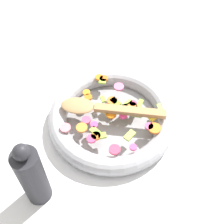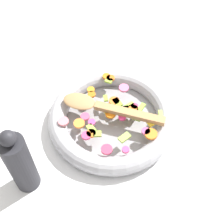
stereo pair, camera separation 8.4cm
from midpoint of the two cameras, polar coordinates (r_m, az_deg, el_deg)
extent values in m
plane|color=silver|center=(0.88, -2.73, -2.15)|extent=(4.00, 4.00, 0.00)
cylinder|color=gray|center=(0.87, -2.74, -1.93)|extent=(0.30, 0.30, 0.01)
torus|color=#9E9EA5|center=(0.86, -2.79, -1.19)|extent=(0.35, 0.35, 0.05)
cylinder|color=orange|center=(0.91, -4.17, 5.91)|extent=(0.03, 0.03, 0.01)
cylinder|color=orange|center=(0.84, 0.83, 0.80)|extent=(0.04, 0.04, 0.01)
cylinder|color=orange|center=(0.79, -5.99, -4.59)|extent=(0.03, 0.03, 0.01)
cylinder|color=orange|center=(0.86, -2.78, 1.87)|extent=(0.03, 0.03, 0.01)
cylinder|color=orange|center=(0.92, -5.00, 6.15)|extent=(0.03, 0.03, 0.01)
cylinder|color=orange|center=(0.83, -3.04, -0.58)|extent=(0.03, 0.03, 0.01)
cylinder|color=orange|center=(0.81, -8.49, -3.07)|extent=(0.04, 0.04, 0.01)
cylinder|color=orange|center=(0.87, -7.12, 2.51)|extent=(0.03, 0.03, 0.01)
cylinder|color=orange|center=(0.87, -11.06, 1.19)|extent=(0.03, 0.03, 0.01)
cylinder|color=orange|center=(0.81, 4.86, -3.19)|extent=(0.04, 0.04, 0.01)
cylinder|color=orange|center=(0.88, -7.40, 3.35)|extent=(0.02, 0.02, 0.01)
cube|color=#A3CF3F|center=(0.85, -0.04, 1.38)|extent=(0.03, 0.01, 0.01)
cube|color=#9CC53E|center=(0.91, -4.40, 5.44)|extent=(0.03, 0.03, 0.01)
cube|color=#8AB131|center=(0.86, -2.18, 1.65)|extent=(0.02, 0.03, 0.01)
cube|color=#92CC3F|center=(0.85, 2.31, 1.31)|extent=(0.03, 0.02, 0.01)
cube|color=#95BF46|center=(0.80, -6.10, -3.76)|extent=(0.02, 0.03, 0.01)
cube|color=#A0BA41|center=(0.79, -4.85, -4.53)|extent=(0.03, 0.03, 0.01)
cube|color=#93B447|center=(0.83, 1.86, -0.74)|extent=(0.02, 0.03, 0.01)
cube|color=#A9D150|center=(0.85, 5.97, 0.47)|extent=(0.02, 0.03, 0.01)
cube|color=#A2CC50|center=(0.79, 0.23, -4.50)|extent=(0.03, 0.02, 0.01)
cube|color=#A9D155|center=(0.84, -0.73, 0.64)|extent=(0.03, 0.03, 0.01)
cube|color=#8DB139|center=(0.86, -4.43, 2.18)|extent=(0.02, 0.02, 0.01)
cylinder|color=#D73D65|center=(0.85, 1.07, 1.36)|extent=(0.03, 0.03, 0.01)
cylinder|color=#D04486|center=(0.82, -6.37, -2.43)|extent=(0.03, 0.03, 0.01)
cylinder|color=#D94072|center=(0.79, -6.81, -5.10)|extent=(0.03, 0.03, 0.01)
cylinder|color=#CF4A7F|center=(0.81, 3.86, -2.85)|extent=(0.03, 0.03, 0.01)
cylinder|color=#D7306B|center=(0.83, -0.81, -0.88)|extent=(0.02, 0.02, 0.01)
cylinder|color=#D33A5C|center=(0.77, -2.65, -7.11)|extent=(0.04, 0.04, 0.01)
cylinder|color=#E5437D|center=(0.77, 0.80, -6.69)|extent=(0.03, 0.03, 0.01)
cylinder|color=#D8496F|center=(0.82, -7.63, -1.68)|extent=(0.03, 0.03, 0.01)
cylinder|color=#DE7983|center=(0.82, -11.43, -3.07)|extent=(0.04, 0.04, 0.01)
cylinder|color=pink|center=(0.89, -1.43, 4.46)|extent=(0.04, 0.04, 0.01)
cube|color=yellow|center=(0.84, -3.75, 0.05)|extent=(0.02, 0.02, 0.01)
cube|color=yellow|center=(0.82, 4.54, -1.29)|extent=(0.02, 0.02, 0.01)
cube|color=#A87F51|center=(0.82, 0.38, 0.02)|extent=(0.14, 0.16, 0.01)
ellipsoid|color=#A87F51|center=(0.84, -9.11, 0.99)|extent=(0.10, 0.11, 0.01)
cylinder|color=#232328|center=(0.73, -17.61, -11.55)|extent=(0.06, 0.06, 0.18)
sphere|color=#232328|center=(0.63, -19.99, -7.22)|extent=(0.03, 0.03, 0.03)
camera|label=1|loc=(0.04, -92.87, -3.77)|focal=50.00mm
camera|label=2|loc=(0.04, 87.13, 3.77)|focal=50.00mm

